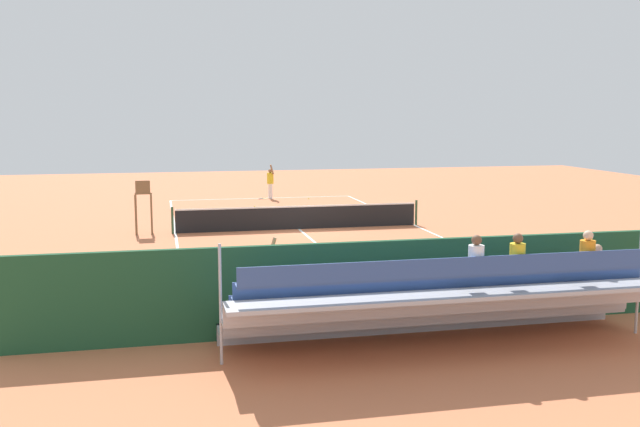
{
  "coord_description": "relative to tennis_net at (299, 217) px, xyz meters",
  "views": [
    {
      "loc": [
        5.56,
        28.92,
        4.8
      ],
      "look_at": [
        0.0,
        4.0,
        1.2
      ],
      "focal_mm": 40.65,
      "sensor_mm": 36.0,
      "label": 1
    }
  ],
  "objects": [
    {
      "name": "backdrop_wall",
      "position": [
        0.0,
        14.0,
        0.5
      ],
      "size": [
        18.0,
        0.16,
        2.0
      ],
      "primitive_type": "cube",
      "color": "#1E4C2D",
      "rests_on": "ground"
    },
    {
      "name": "tennis_racket",
      "position": [
        -0.12,
        -10.69,
        -0.49
      ],
      "size": [
        0.58,
        0.41,
        0.03
      ],
      "color": "black",
      "rests_on": "ground"
    },
    {
      "name": "tennis_player",
      "position": [
        -0.44,
        -10.6,
        0.51
      ],
      "size": [
        0.45,
        0.56,
        1.93
      ],
      "color": "white",
      "rests_on": "ground"
    },
    {
      "name": "umpire_chair",
      "position": [
        6.2,
        -0.14,
        0.81
      ],
      "size": [
        0.67,
        0.67,
        2.14
      ],
      "color": "brown",
      "rests_on": "ground"
    },
    {
      "name": "ground_plane",
      "position": [
        0.0,
        0.0,
        -0.5
      ],
      "size": [
        60.0,
        60.0,
        0.0
      ],
      "primitive_type": "plane",
      "color": "#CC7047"
    },
    {
      "name": "court_line_markings",
      "position": [
        0.0,
        -0.04,
        -0.5
      ],
      "size": [
        10.1,
        22.2,
        0.01
      ],
      "color": "white",
      "rests_on": "ground"
    },
    {
      "name": "tennis_net",
      "position": [
        0.0,
        0.0,
        0.0
      ],
      "size": [
        10.3,
        0.1,
        1.07
      ],
      "color": "black",
      "rests_on": "ground"
    },
    {
      "name": "equipment_bag",
      "position": [
        0.08,
        13.4,
        -0.32
      ],
      "size": [
        0.9,
        0.36,
        0.36
      ],
      "primitive_type": "cube",
      "color": "#B22D2D",
      "rests_on": "ground"
    },
    {
      "name": "bleacher_stand",
      "position": [
        -0.17,
        15.37,
        0.44
      ],
      "size": [
        9.06,
        2.4,
        2.48
      ],
      "color": "#B2B2B7",
      "rests_on": "ground"
    },
    {
      "name": "tennis_ball_near",
      "position": [
        0.86,
        -7.34,
        -0.47
      ],
      "size": [
        0.07,
        0.07,
        0.07
      ],
      "primitive_type": "sphere",
      "color": "#CCDB33",
      "rests_on": "ground"
    },
    {
      "name": "line_judge",
      "position": [
        3.05,
        12.82,
        0.51
      ],
      "size": [
        0.39,
        0.54,
        1.93
      ],
      "color": "#232328",
      "rests_on": "ground"
    },
    {
      "name": "courtside_bench",
      "position": [
        -1.57,
        13.27,
        0.06
      ],
      "size": [
        1.8,
        0.4,
        0.93
      ],
      "color": "#234C2D",
      "rests_on": "ground"
    },
    {
      "name": "tennis_ball_far",
      "position": [
        -2.47,
        -9.98,
        -0.47
      ],
      "size": [
        0.07,
        0.07,
        0.07
      ],
      "primitive_type": "sphere",
      "color": "#CCDB33",
      "rests_on": "ground"
    }
  ]
}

